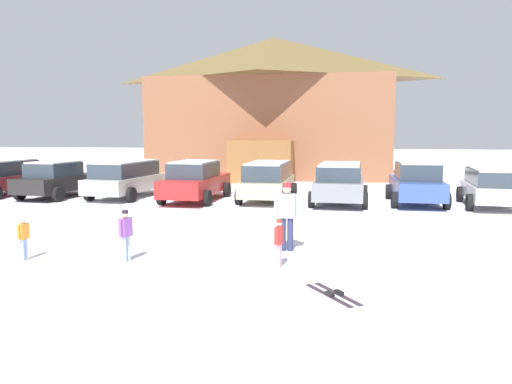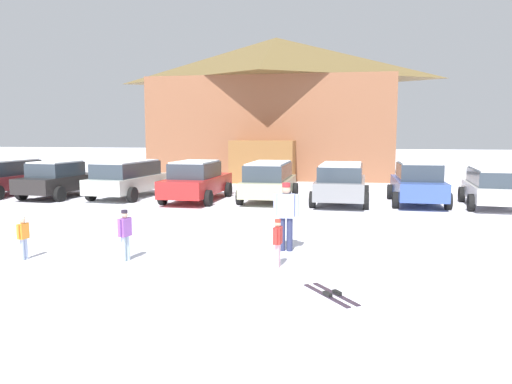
{
  "view_description": "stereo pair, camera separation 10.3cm",
  "coord_description": "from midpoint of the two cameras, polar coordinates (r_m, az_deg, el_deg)",
  "views": [
    {
      "loc": [
        3.76,
        -7.16,
        2.88
      ],
      "look_at": [
        1.45,
        6.74,
        1.18
      ],
      "focal_mm": 35.0,
      "sensor_mm": 36.0,
      "label": 1
    },
    {
      "loc": [
        3.86,
        -7.15,
        2.88
      ],
      "look_at": [
        1.45,
        6.74,
        1.18
      ],
      "focal_mm": 35.0,
      "sensor_mm": 36.0,
      "label": 2
    }
  ],
  "objects": [
    {
      "name": "skier_child_in_red_jacket",
      "position": [
        10.66,
        2.37,
        -5.54
      ],
      "size": [
        0.18,
        0.39,
        1.05
      ],
      "color": "beige",
      "rests_on": "ground"
    },
    {
      "name": "parked_blue_hatchback",
      "position": [
        20.96,
        17.72,
        1.0
      ],
      "size": [
        2.17,
        4.34,
        1.71
      ],
      "color": "#354F9B",
      "rests_on": "ground"
    },
    {
      "name": "parked_grey_wagon",
      "position": [
        20.36,
        9.42,
        1.15
      ],
      "size": [
        2.38,
        4.46,
        1.63
      ],
      "color": "gray",
      "rests_on": "ground"
    },
    {
      "name": "pair_of_skis",
      "position": [
        9.13,
        8.49,
        -11.46
      ],
      "size": [
        1.03,
        1.3,
        0.08
      ],
      "color": "#2C2130",
      "rests_on": "ground"
    },
    {
      "name": "skier_adult_in_blue_parka",
      "position": [
        12.09,
        3.29,
        -2.37
      ],
      "size": [
        0.62,
        0.25,
        1.67
      ],
      "color": "navy",
      "rests_on": "ground"
    },
    {
      "name": "skier_child_in_purple_jacket",
      "position": [
        11.51,
        -14.91,
        -4.5
      ],
      "size": [
        0.24,
        0.42,
        1.16
      ],
      "color": "#A5BBCB",
      "rests_on": "ground"
    },
    {
      "name": "parked_silver_wagon",
      "position": [
        22.68,
        -14.74,
        1.58
      ],
      "size": [
        2.49,
        4.65,
        1.62
      ],
      "color": "beige",
      "rests_on": "ground"
    },
    {
      "name": "parked_maroon_van",
      "position": [
        25.45,
        -27.32,
        1.59
      ],
      "size": [
        2.37,
        4.87,
        1.62
      ],
      "color": "maroon",
      "rests_on": "ground"
    },
    {
      "name": "skier_child_in_orange_jacket",
      "position": [
        12.44,
        -25.26,
        -4.55
      ],
      "size": [
        0.17,
        0.37,
        0.99
      ],
      "color": "#9EB0D3",
      "rests_on": "ground"
    },
    {
      "name": "parked_white_suv",
      "position": [
        21.15,
        25.15,
        0.64
      ],
      "size": [
        2.34,
        4.23,
        1.51
      ],
      "color": "white",
      "rests_on": "ground"
    },
    {
      "name": "ground",
      "position": [
        8.6,
        -17.98,
        -13.05
      ],
      "size": [
        160.0,
        160.0,
        0.0
      ],
      "primitive_type": "plane",
      "color": "white"
    },
    {
      "name": "ski_lodge",
      "position": [
        33.67,
        1.93,
        9.76
      ],
      "size": [
        15.55,
        10.94,
        9.04
      ],
      "color": "brown",
      "rests_on": "ground"
    },
    {
      "name": "parked_black_sedan",
      "position": [
        23.7,
        -21.96,
        1.37
      ],
      "size": [
        2.43,
        4.18,
        1.61
      ],
      "color": "black",
      "rests_on": "ground"
    },
    {
      "name": "parked_beige_suv",
      "position": [
        20.92,
        1.22,
        1.39
      ],
      "size": [
        2.19,
        4.51,
        1.64
      ],
      "color": "#B0B187",
      "rests_on": "ground"
    },
    {
      "name": "parked_red_sedan",
      "position": [
        21.09,
        -7.07,
        1.29
      ],
      "size": [
        2.26,
        4.84,
        1.68
      ],
      "color": "red",
      "rests_on": "ground"
    }
  ]
}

